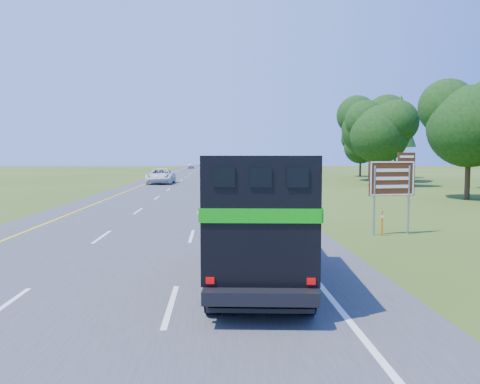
{
  "coord_description": "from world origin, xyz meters",
  "views": [
    {
      "loc": [
        2.84,
        -8.19,
        3.34
      ],
      "look_at": [
        4.12,
        16.42,
        1.44
      ],
      "focal_mm": 35.0,
      "sensor_mm": 36.0,
      "label": 1
    }
  ],
  "objects": [
    {
      "name": "ground",
      "position": [
        0.0,
        0.0,
        0.0
      ],
      "size": [
        300.0,
        300.0,
        0.0
      ],
      "primitive_type": "plane",
      "color": "#2D4712",
      "rests_on": "ground"
    },
    {
      "name": "white_suv",
      "position": [
        -3.72,
        48.14,
        0.95
      ],
      "size": [
        3.04,
        6.59,
        1.83
      ],
      "primitive_type": "imported",
      "rotation": [
        0.0,
        0.0,
        -0.0
      ],
      "color": "silver",
      "rests_on": "road"
    },
    {
      "name": "delineator",
      "position": [
        9.79,
        10.86,
        0.57
      ],
      "size": [
        0.09,
        0.05,
        1.06
      ],
      "color": "orange",
      "rests_on": "ground"
    },
    {
      "name": "horse_truck",
      "position": [
        3.96,
        3.95,
        1.81
      ],
      "size": [
        2.9,
        7.64,
        3.31
      ],
      "rotation": [
        0.0,
        0.0,
        -0.08
      ],
      "color": "black",
      "rests_on": "road"
    },
    {
      "name": "lane_markings",
      "position": [
        0.0,
        50.0,
        0.04
      ],
      "size": [
        11.15,
        260.0,
        0.01
      ],
      "color": "yellow",
      "rests_on": "road"
    },
    {
      "name": "road",
      "position": [
        0.0,
        50.0,
        0.02
      ],
      "size": [
        15.0,
        260.0,
        0.04
      ],
      "primitive_type": "cube",
      "color": "#38383A",
      "rests_on": "ground"
    },
    {
      "name": "exit_sign",
      "position": [
        10.3,
        11.11,
        2.27
      ],
      "size": [
        2.05,
        0.32,
        3.49
      ],
      "rotation": [
        0.0,
        0.0,
        0.13
      ],
      "color": "gray",
      "rests_on": "ground"
    },
    {
      "name": "far_car",
      "position": [
        -3.89,
        117.08,
        0.81
      ],
      "size": [
        2.14,
        4.65,
        1.55
      ],
      "primitive_type": "imported",
      "rotation": [
        0.0,
        0.0,
        0.07
      ],
      "color": "silver",
      "rests_on": "road"
    }
  ]
}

